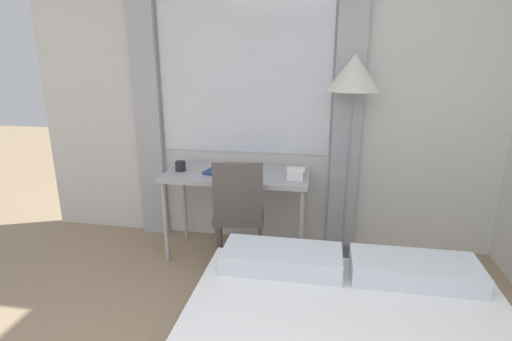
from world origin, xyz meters
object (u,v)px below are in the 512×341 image
Objects in this scene: desk at (237,180)px; telephone at (296,173)px; standing_lamp at (353,86)px; desk_chair at (239,209)px; book at (221,173)px; mug at (180,166)px.

telephone reaches higher than desk.
desk is at bearing -175.17° from standing_lamp.
desk_chair is 0.55× the size of standing_lamp.
desk is 4.12× the size of book.
telephone is (0.50, -0.05, 0.10)m from desk.
book is 0.37m from mug.
standing_lamp is at bearing 16.67° from telephone.
desk is 1.22m from standing_lamp.
desk_chair is 5.13× the size of telephone.
book is at bearing -172.51° from standing_lamp.
standing_lamp reaches higher than mug.
mug is at bearing 178.60° from telephone.
standing_lamp is 1.27m from book.
standing_lamp is 9.34× the size of telephone.
mug is (-1.41, -0.10, -0.69)m from standing_lamp.
book reaches higher than desk.
desk is at bearing 94.53° from desk_chair.
desk is 0.51m from telephone.
desk_chair reaches higher than desk.
standing_lamp reaches higher than desk_chair.
telephone is at bearing -5.41° from desk.
desk_chair is 0.67m from mug.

